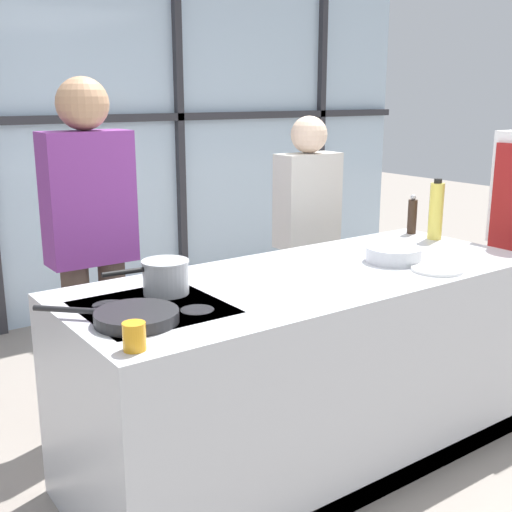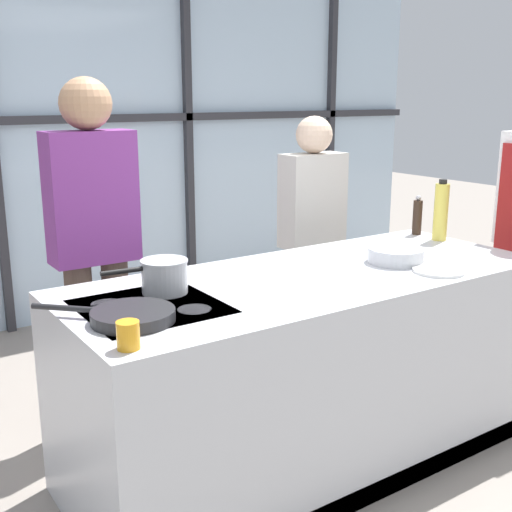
{
  "view_description": "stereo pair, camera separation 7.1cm",
  "coord_description": "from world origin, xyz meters",
  "px_view_note": "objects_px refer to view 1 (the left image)",
  "views": [
    {
      "loc": [
        -1.84,
        -2.14,
        1.72
      ],
      "look_at": [
        -0.24,
        0.1,
        1.02
      ],
      "focal_mm": 45.0,
      "sensor_mm": 36.0,
      "label": 1
    },
    {
      "loc": [
        -1.78,
        -2.18,
        1.72
      ],
      "look_at": [
        -0.24,
        0.1,
        1.02
      ],
      "focal_mm": 45.0,
      "sensor_mm": 36.0,
      "label": 2
    }
  ],
  "objects_px": {
    "frying_pan": "(135,316)",
    "pepper_grinder": "(412,216)",
    "mixing_bowl": "(394,254)",
    "white_plate": "(437,269)",
    "saucepan": "(165,276)",
    "oil_bottle": "(436,211)",
    "juice_glass_near": "(134,336)",
    "spectator_far_left": "(91,235)",
    "spectator_center_left": "(307,228)"
  },
  "relations": [
    {
      "from": "spectator_far_left",
      "to": "mixing_bowl",
      "type": "distance_m",
      "value": 1.5
    },
    {
      "from": "spectator_center_left",
      "to": "white_plate",
      "type": "height_order",
      "value": "spectator_center_left"
    },
    {
      "from": "frying_pan",
      "to": "juice_glass_near",
      "type": "height_order",
      "value": "juice_glass_near"
    },
    {
      "from": "spectator_center_left",
      "to": "juice_glass_near",
      "type": "relative_size",
      "value": 17.25
    },
    {
      "from": "spectator_far_left",
      "to": "frying_pan",
      "type": "relative_size",
      "value": 4.08
    },
    {
      "from": "spectator_far_left",
      "to": "frying_pan",
      "type": "distance_m",
      "value": 1.02
    },
    {
      "from": "frying_pan",
      "to": "juice_glass_near",
      "type": "distance_m",
      "value": 0.26
    },
    {
      "from": "oil_bottle",
      "to": "juice_glass_near",
      "type": "height_order",
      "value": "oil_bottle"
    },
    {
      "from": "frying_pan",
      "to": "saucepan",
      "type": "xyz_separation_m",
      "value": [
        0.25,
        0.24,
        0.05
      ]
    },
    {
      "from": "spectator_center_left",
      "to": "frying_pan",
      "type": "height_order",
      "value": "spectator_center_left"
    },
    {
      "from": "frying_pan",
      "to": "saucepan",
      "type": "distance_m",
      "value": 0.36
    },
    {
      "from": "pepper_grinder",
      "to": "juice_glass_near",
      "type": "height_order",
      "value": "pepper_grinder"
    },
    {
      "from": "oil_bottle",
      "to": "pepper_grinder",
      "type": "bearing_deg",
      "value": 86.76
    },
    {
      "from": "pepper_grinder",
      "to": "spectator_far_left",
      "type": "bearing_deg",
      "value": 163.08
    },
    {
      "from": "saucepan",
      "to": "mixing_bowl",
      "type": "xyz_separation_m",
      "value": [
        1.15,
        -0.18,
        -0.04
      ]
    },
    {
      "from": "white_plate",
      "to": "mixing_bowl",
      "type": "bearing_deg",
      "value": 99.09
    },
    {
      "from": "oil_bottle",
      "to": "juice_glass_near",
      "type": "distance_m",
      "value": 2.15
    },
    {
      "from": "frying_pan",
      "to": "mixing_bowl",
      "type": "relative_size",
      "value": 1.63
    },
    {
      "from": "spectator_far_left",
      "to": "spectator_center_left",
      "type": "bearing_deg",
      "value": -180.0
    },
    {
      "from": "saucepan",
      "to": "juice_glass_near",
      "type": "xyz_separation_m",
      "value": [
        -0.36,
        -0.48,
        -0.03
      ]
    },
    {
      "from": "oil_bottle",
      "to": "mixing_bowl",
      "type": "bearing_deg",
      "value": -159.2
    },
    {
      "from": "white_plate",
      "to": "juice_glass_near",
      "type": "height_order",
      "value": "juice_glass_near"
    },
    {
      "from": "frying_pan",
      "to": "juice_glass_near",
      "type": "xyz_separation_m",
      "value": [
        -0.11,
        -0.23,
        0.02
      ]
    },
    {
      "from": "spectator_far_left",
      "to": "mixing_bowl",
      "type": "bearing_deg",
      "value": 141.71
    },
    {
      "from": "white_plate",
      "to": "juice_glass_near",
      "type": "relative_size",
      "value": 2.57
    },
    {
      "from": "saucepan",
      "to": "mixing_bowl",
      "type": "distance_m",
      "value": 1.17
    },
    {
      "from": "frying_pan",
      "to": "pepper_grinder",
      "type": "relative_size",
      "value": 1.91
    },
    {
      "from": "spectator_far_left",
      "to": "spectator_center_left",
      "type": "height_order",
      "value": "spectator_far_left"
    },
    {
      "from": "mixing_bowl",
      "to": "saucepan",
      "type": "bearing_deg",
      "value": 170.92
    },
    {
      "from": "spectator_center_left",
      "to": "oil_bottle",
      "type": "relative_size",
      "value": 4.66
    },
    {
      "from": "frying_pan",
      "to": "saucepan",
      "type": "relative_size",
      "value": 1.23
    },
    {
      "from": "white_plate",
      "to": "spectator_center_left",
      "type": "bearing_deg",
      "value": 80.71
    },
    {
      "from": "spectator_center_left",
      "to": "frying_pan",
      "type": "relative_size",
      "value": 3.61
    },
    {
      "from": "saucepan",
      "to": "pepper_grinder",
      "type": "xyz_separation_m",
      "value": [
        1.73,
        0.21,
        0.03
      ]
    },
    {
      "from": "spectator_far_left",
      "to": "saucepan",
      "type": "xyz_separation_m",
      "value": [
        0.02,
        -0.74,
        -0.04
      ]
    },
    {
      "from": "frying_pan",
      "to": "white_plate",
      "type": "bearing_deg",
      "value": -6.92
    },
    {
      "from": "spectator_far_left",
      "to": "spectator_center_left",
      "type": "distance_m",
      "value": 1.41
    },
    {
      "from": "spectator_far_left",
      "to": "pepper_grinder",
      "type": "height_order",
      "value": "spectator_far_left"
    },
    {
      "from": "oil_bottle",
      "to": "pepper_grinder",
      "type": "relative_size",
      "value": 1.48
    },
    {
      "from": "saucepan",
      "to": "oil_bottle",
      "type": "xyz_separation_m",
      "value": [
        1.72,
        0.03,
        0.09
      ]
    },
    {
      "from": "spectator_far_left",
      "to": "juice_glass_near",
      "type": "relative_size",
      "value": 19.49
    },
    {
      "from": "spectator_far_left",
      "to": "mixing_bowl",
      "type": "height_order",
      "value": "spectator_far_left"
    },
    {
      "from": "spectator_center_left",
      "to": "white_plate",
      "type": "bearing_deg",
      "value": 80.71
    },
    {
      "from": "frying_pan",
      "to": "oil_bottle",
      "type": "relative_size",
      "value": 1.29
    },
    {
      "from": "white_plate",
      "to": "pepper_grinder",
      "type": "height_order",
      "value": "pepper_grinder"
    },
    {
      "from": "spectator_far_left",
      "to": "oil_bottle",
      "type": "relative_size",
      "value": 5.27
    },
    {
      "from": "spectator_center_left",
      "to": "oil_bottle",
      "type": "xyz_separation_m",
      "value": [
        0.34,
        -0.71,
        0.18
      ]
    },
    {
      "from": "white_plate",
      "to": "saucepan",
      "type": "bearing_deg",
      "value": 160.55
    },
    {
      "from": "mixing_bowl",
      "to": "juice_glass_near",
      "type": "xyz_separation_m",
      "value": [
        -1.51,
        -0.29,
        0.01
      ]
    },
    {
      "from": "oil_bottle",
      "to": "juice_glass_near",
      "type": "bearing_deg",
      "value": -166.24
    }
  ]
}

